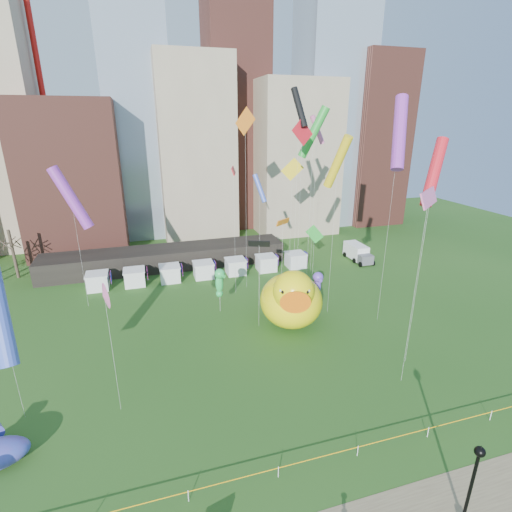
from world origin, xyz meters
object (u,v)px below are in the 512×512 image
object	(u,v)px
small_duck	(285,285)
lamppost	(474,476)
big_duck	(292,298)
seahorse_purple	(317,284)
box_truck	(357,252)
seahorse_green	(219,281)

from	to	relation	value
small_duck	lamppost	distance (m)	32.50
big_duck	seahorse_purple	xyz separation A→B (m)	(4.43, 2.54, 0.12)
seahorse_purple	lamppost	size ratio (longest dim) A/B	0.90
box_truck	big_duck	bearing A→B (deg)	-137.41
small_duck	seahorse_green	distance (m)	9.91
small_duck	big_duck	bearing A→B (deg)	-89.57
seahorse_green	lamppost	xyz separation A→B (m)	(8.44, -30.36, -0.65)
seahorse_purple	lamppost	bearing A→B (deg)	-90.09
big_duck	box_truck	bearing A→B (deg)	59.91
seahorse_green	seahorse_purple	distance (m)	12.03
big_duck	lamppost	bearing A→B (deg)	-69.45
small_duck	seahorse_green	size ratio (longest dim) A/B	0.83
seahorse_green	box_truck	size ratio (longest dim) A/B	0.91
lamppost	seahorse_purple	bearing A→B (deg)	83.39
box_truck	small_duck	bearing A→B (deg)	-150.29
big_duck	seahorse_purple	world-z (taller)	big_duck
big_duck	box_truck	size ratio (longest dim) A/B	1.71
small_duck	seahorse_purple	size ratio (longest dim) A/B	0.92
seahorse_purple	box_truck	distance (m)	20.90
big_duck	lamppost	distance (m)	24.64
lamppost	box_truck	world-z (taller)	lamppost
big_duck	seahorse_green	bearing A→B (deg)	158.74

